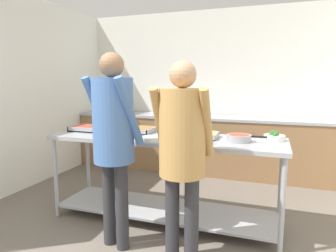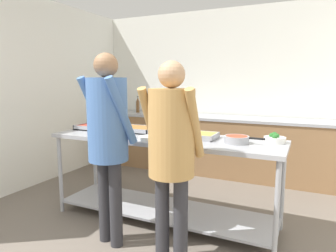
% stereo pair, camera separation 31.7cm
% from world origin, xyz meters
% --- Properties ---
extents(wall_rear, '(4.62, 0.06, 2.65)m').
position_xyz_m(wall_rear, '(0.00, 3.92, 1.32)').
color(wall_rear, silver).
rests_on(wall_rear, ground_plane).
extents(wall_left, '(0.06, 4.04, 2.65)m').
position_xyz_m(wall_left, '(-2.28, 1.96, 1.32)').
color(wall_left, silver).
rests_on(wall_left, ground_plane).
extents(back_counter, '(4.46, 0.65, 0.93)m').
position_xyz_m(back_counter, '(0.00, 3.55, 0.46)').
color(back_counter, olive).
rests_on(back_counter, ground_plane).
extents(serving_counter, '(2.41, 0.71, 0.91)m').
position_xyz_m(serving_counter, '(-0.09, 1.69, 0.62)').
color(serving_counter, '#9EA0A8').
rests_on(serving_counter, ground_plane).
extents(serving_tray_vegetables, '(0.47, 0.28, 0.05)m').
position_xyz_m(serving_tray_vegetables, '(-1.02, 1.77, 0.94)').
color(serving_tray_vegetables, '#9EA0A8').
rests_on(serving_tray_vegetables, serving_counter).
extents(serving_tray_greens, '(0.46, 0.32, 0.05)m').
position_xyz_m(serving_tray_greens, '(-0.52, 1.85, 0.94)').
color(serving_tray_greens, '#9EA0A8').
rests_on(serving_tray_greens, serving_counter).
extents(plate_stack, '(0.23, 0.23, 0.04)m').
position_xyz_m(plate_stack, '(-0.14, 1.48, 0.93)').
color(plate_stack, white).
rests_on(plate_stack, serving_counter).
extents(serving_tray_roast, '(0.44, 0.29, 0.05)m').
position_xyz_m(serving_tray_roast, '(0.22, 1.77, 0.94)').
color(serving_tray_roast, '#9EA0A8').
rests_on(serving_tray_roast, serving_counter).
extents(sauce_pan, '(0.37, 0.23, 0.07)m').
position_xyz_m(sauce_pan, '(0.66, 1.69, 0.95)').
color(sauce_pan, '#9EA0A8').
rests_on(sauce_pan, serving_counter).
extents(broccoli_bowl, '(0.20, 0.20, 0.10)m').
position_xyz_m(broccoli_bowl, '(0.98, 1.86, 0.95)').
color(broccoli_bowl, silver).
rests_on(broccoli_bowl, serving_counter).
extents(guest_serving_left, '(0.46, 0.36, 1.64)m').
position_xyz_m(guest_serving_left, '(0.30, 1.03, 1.01)').
color(guest_serving_left, '#2D2D33').
rests_on(guest_serving_left, ground_plane).
extents(guest_serving_right, '(0.51, 0.42, 1.72)m').
position_xyz_m(guest_serving_right, '(-0.33, 1.06, 1.07)').
color(guest_serving_right, '#2D2D33').
rests_on(guest_serving_right, ground_plane).
extents(water_bottle, '(0.06, 0.06, 0.29)m').
position_xyz_m(water_bottle, '(-1.51, 3.55, 1.06)').
color(water_bottle, brown).
rests_on(water_bottle, back_counter).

